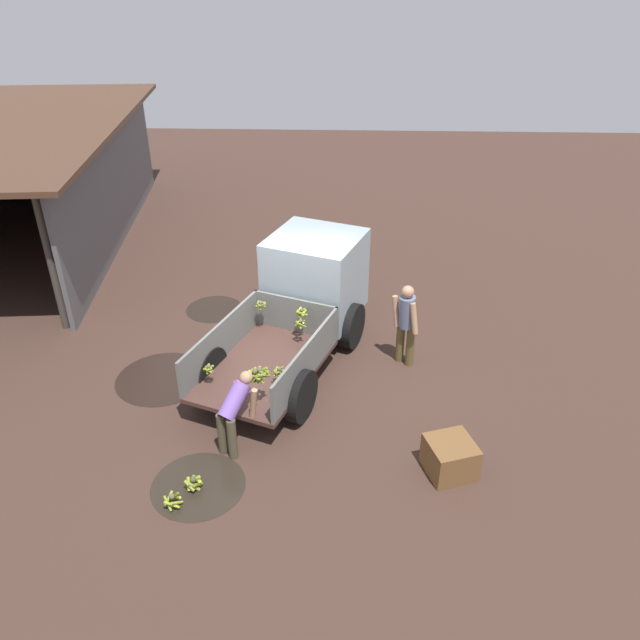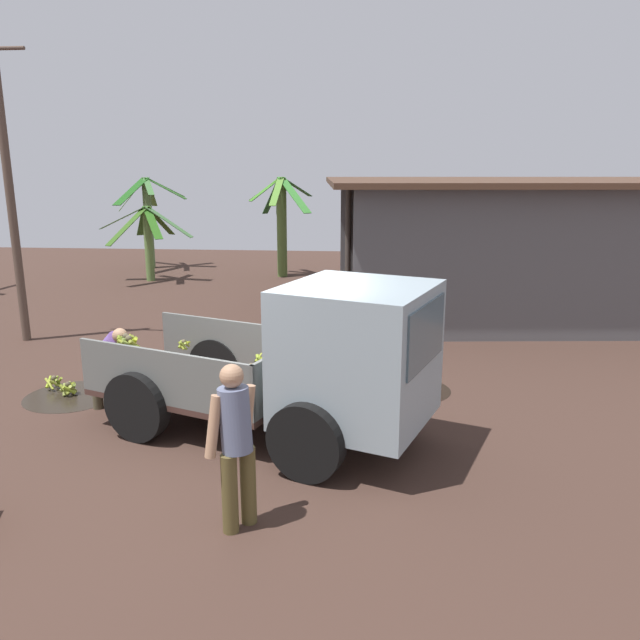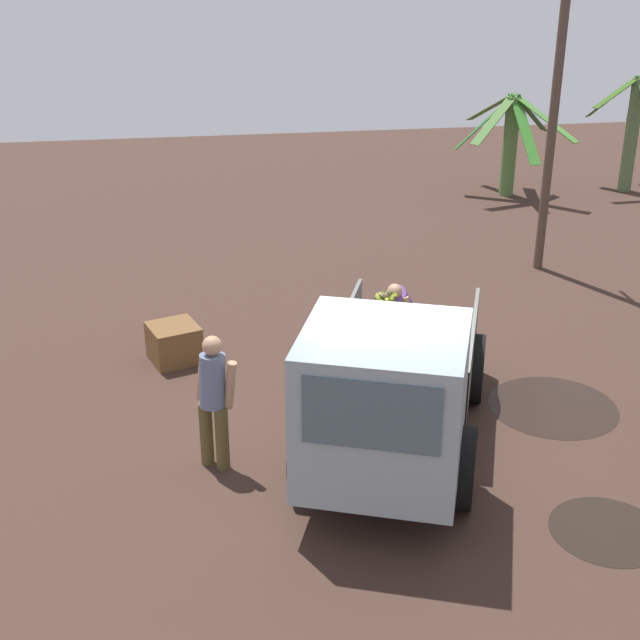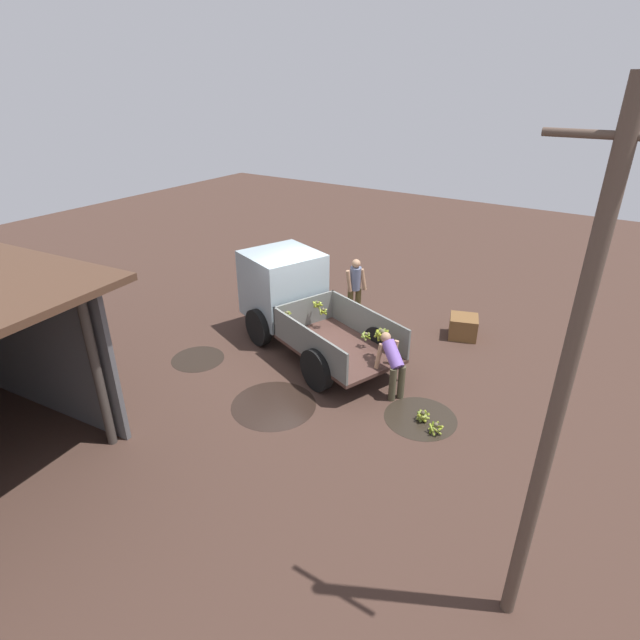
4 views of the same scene
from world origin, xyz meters
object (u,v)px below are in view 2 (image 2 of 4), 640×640
Objects in this scene: person_worker_loading at (109,360)px; banana_bunch_on_ground_1 at (68,388)px; cargo_truck at (327,362)px; person_foreground_visitor at (236,439)px; utility_pole at (9,186)px; banana_bunch_on_ground_0 at (54,382)px.

person_worker_loading reaches higher than banana_bunch_on_ground_1.
cargo_truck is 2.01m from person_foreground_visitor.
utility_pole is at bearing 128.67° from banana_bunch_on_ground_1.
person_foreground_visitor is 5.94× the size of banana_bunch_on_ground_1.
cargo_truck is 4.46m from banana_bunch_on_ground_1.
person_worker_loading is 4.45× the size of banana_bunch_on_ground_0.
banana_bunch_on_ground_1 is (2.35, -2.94, -2.96)m from utility_pole.
banana_bunch_on_ground_0 is (-3.73, 3.53, -0.79)m from person_foreground_visitor.
cargo_truck is at bearing 16.16° from person_worker_loading.
banana_bunch_on_ground_0 is at bearing -4.48° from person_foreground_visitor.
utility_pole reaches higher than banana_bunch_on_ground_1.
cargo_truck is at bearing -34.15° from utility_pole.
utility_pole is 4.78m from banana_bunch_on_ground_1.
banana_bunch_on_ground_0 is (2.00, -2.71, -2.94)m from utility_pole.
person_foreground_visitor reaches higher than banana_bunch_on_ground_0.
utility_pole reaches higher than person_foreground_visitor.
person_foreground_visitor is 4.80m from banana_bunch_on_ground_1.
banana_bunch_on_ground_0 is 0.41m from banana_bunch_on_ground_1.
cargo_truck is 2.85× the size of person_foreground_visitor.
utility_pole is 20.91× the size of banana_bunch_on_ground_0.
banana_bunch_on_ground_0 is (-1.26, 0.72, -0.62)m from person_worker_loading.
person_worker_loading is at bearing -175.74° from cargo_truck.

